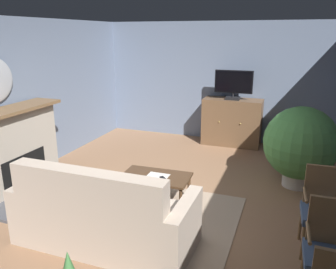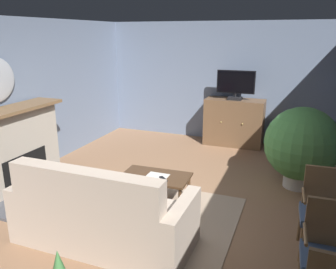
{
  "view_description": "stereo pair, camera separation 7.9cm",
  "coord_description": "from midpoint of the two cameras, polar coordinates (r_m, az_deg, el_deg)",
  "views": [
    {
      "loc": [
        1.57,
        -3.96,
        2.33
      ],
      "look_at": [
        -0.05,
        0.44,
        0.94
      ],
      "focal_mm": 36.52,
      "sensor_mm": 36.0,
      "label": 1
    },
    {
      "loc": [
        1.65,
        -3.93,
        2.33
      ],
      "look_at": [
        -0.05,
        0.44,
        0.94
      ],
      "focal_mm": 36.52,
      "sensor_mm": 36.0,
      "label": 2
    }
  ],
  "objects": [
    {
      "name": "ground_plane",
      "position": [
        4.87,
        -0.92,
        -12.32
      ],
      "size": [
        5.73,
        7.58,
        0.04
      ],
      "primitive_type": "cube",
      "color": "#936B4C"
    },
    {
      "name": "wall_back",
      "position": [
        7.72,
        9.07,
        8.63
      ],
      "size": [
        5.73,
        0.1,
        2.58
      ],
      "primitive_type": "cube",
      "color": "slate",
      "rests_on": "ground_plane"
    },
    {
      "name": "wall_left",
      "position": [
        5.87,
        -25.45,
        4.76
      ],
      "size": [
        0.1,
        7.58,
        2.58
      ],
      "primitive_type": "cube",
      "color": "slate",
      "rests_on": "ground_plane"
    },
    {
      "name": "rug_central",
      "position": [
        4.56,
        -2.21,
        -14.11
      ],
      "size": [
        2.1,
        2.05,
        0.01
      ],
      "primitive_type": "cube",
      "color": "tan",
      "rests_on": "ground_plane"
    },
    {
      "name": "fireplace",
      "position": [
        5.68,
        -23.65,
        -2.56
      ],
      "size": [
        0.84,
        1.76,
        1.27
      ],
      "color": "#4C4C51",
      "rests_on": "ground_plane"
    },
    {
      "name": "tv_cabinet",
      "position": [
        7.47,
        11.24,
        1.85
      ],
      "size": [
        1.23,
        0.56,
        0.99
      ],
      "color": "#4A3523",
      "rests_on": "ground_plane"
    },
    {
      "name": "television",
      "position": [
        7.25,
        11.54,
        8.22
      ],
      "size": [
        0.78,
        0.2,
        0.61
      ],
      "color": "black",
      "rests_on": "tv_cabinet"
    },
    {
      "name": "coffee_table",
      "position": [
        4.85,
        -1.63,
        -7.37
      ],
      "size": [
        0.98,
        0.59,
        0.41
      ],
      "color": "#4C331E",
      "rests_on": "ground_plane"
    },
    {
      "name": "tv_remote",
      "position": [
        4.69,
        -0.3,
        -7.45
      ],
      "size": [
        0.16,
        0.15,
        0.02
      ],
      "primitive_type": "cube",
      "rotation": [
        0.0,
        0.0,
        2.4
      ],
      "color": "black",
      "rests_on": "coffee_table"
    },
    {
      "name": "folded_newspaper",
      "position": [
        4.81,
        -1.3,
        -6.93
      ],
      "size": [
        0.3,
        0.22,
        0.01
      ],
      "primitive_type": "cube",
      "rotation": [
        0.0,
        0.0,
        0.01
      ],
      "color": "silver",
      "rests_on": "coffee_table"
    },
    {
      "name": "sofa_floral",
      "position": [
        4.02,
        -10.57,
        -13.41
      ],
      "size": [
        2.03,
        0.87,
        1.01
      ],
      "color": "#C6B29E",
      "rests_on": "ground_plane"
    },
    {
      "name": "side_chair_far_end",
      "position": [
        3.45,
        25.71,
        -17.08
      ],
      "size": [
        0.46,
        0.45,
        0.94
      ],
      "color": "#42567A",
      "rests_on": "ground_plane"
    },
    {
      "name": "side_chair_mid_row",
      "position": [
        4.13,
        25.02,
        -11.26
      ],
      "size": [
        0.49,
        0.48,
        0.94
      ],
      "color": "#42567A",
      "rests_on": "ground_plane"
    },
    {
      "name": "potted_plant_tall_palm_by_window",
      "position": [
        5.61,
        21.79,
        -1.6
      ],
      "size": [
        1.13,
        1.13,
        1.28
      ],
      "color": "beige",
      "rests_on": "ground_plane"
    },
    {
      "name": "cat",
      "position": [
        5.51,
        -11.2,
        -7.49
      ],
      "size": [
        0.72,
        0.24,
        0.23
      ],
      "color": "beige",
      "rests_on": "ground_plane"
    }
  ]
}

